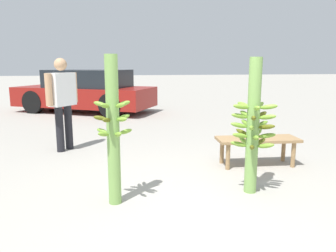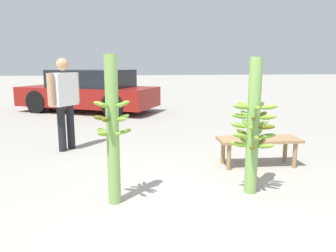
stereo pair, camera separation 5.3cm
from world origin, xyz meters
name	(u,v)px [view 1 (the left image)]	position (x,y,z in m)	size (l,w,h in m)	color
ground_plane	(192,213)	(0.00, 0.00, 0.00)	(80.00, 80.00, 0.00)	#9E998E
banana_stalk_left	(113,130)	(-0.74, 0.37, 0.79)	(0.40, 0.39, 1.54)	#7AA851
banana_stalk_center	(253,126)	(0.79, 0.43, 0.76)	(0.49, 0.50, 1.52)	#7AA851
vendor_person	(62,97)	(-1.56, 2.69, 0.90)	(0.48, 0.61, 1.54)	black
market_bench	(257,142)	(1.29, 1.36, 0.34)	(1.18, 0.48, 0.40)	#99754C
parked_car	(86,91)	(-1.55, 7.28, 0.62)	(4.42, 3.38, 1.27)	maroon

